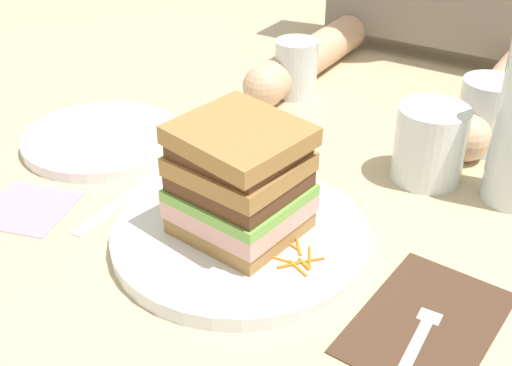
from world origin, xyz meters
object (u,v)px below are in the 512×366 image
napkin_dark (427,322)px  knife (131,193)px  side_plate (102,139)px  empty_tumbler_0 (296,68)px  empty_tumbler_1 (487,115)px  main_plate (241,235)px  juice_glass (429,148)px  sandwich (240,181)px  napkin_pink (28,208)px  fork (420,335)px

napkin_dark → knife: size_ratio=0.84×
knife → side_plate: size_ratio=0.97×
empty_tumbler_0 → empty_tumbler_1: bearing=-3.7°
empty_tumbler_0 → empty_tumbler_1: (0.29, -0.02, 0.00)m
empty_tumbler_0 → main_plate: bearing=-69.2°
main_plate → side_plate: bearing=162.9°
main_plate → juice_glass: juice_glass is taller
sandwich → napkin_dark: bearing=-3.4°
napkin_dark → empty_tumbler_0: empty_tumbler_0 is taller
napkin_dark → napkin_pink: 0.45m
main_plate → napkin_pink: main_plate is taller
main_plate → fork: (0.21, -0.03, -0.00)m
fork → juice_glass: juice_glass is taller
knife → napkin_pink: bearing=-132.8°
sandwich → napkin_pink: sandwich is taller
sandwich → napkin_dark: sandwich is taller
empty_tumbler_0 → side_plate: empty_tumbler_0 is taller
napkin_dark → juice_glass: size_ratio=1.82×
main_plate → napkin_pink: size_ratio=2.83×
sandwich → empty_tumbler_1: sandwich is taller
main_plate → juice_glass: bearing=62.7°
main_plate → napkin_pink: (-0.24, -0.08, -0.01)m
sandwich → empty_tumbler_0: 0.39m
empty_tumbler_0 → napkin_pink: size_ratio=0.91×
napkin_dark → juice_glass: juice_glass is taller
side_plate → napkin_pink: 0.16m
napkin_dark → knife: same height
juice_glass → fork: bearing=-71.1°
empty_tumbler_0 → fork: bearing=-49.0°
fork → empty_tumbler_0: bearing=131.0°
side_plate → juice_glass: bearing=20.1°
juice_glass → empty_tumbler_0: juice_glass is taller
sandwich → side_plate: sandwich is taller
main_plate → sandwich: 0.07m
knife → side_plate: (-0.12, 0.08, 0.01)m
sandwich → juice_glass: size_ratio=1.43×
juice_glass → main_plate: bearing=-117.3°
napkin_pink → napkin_dark: bearing=8.1°
napkin_dark → side_plate: 0.49m
side_plate → main_plate: bearing=-17.1°
empty_tumbler_0 → side_plate: 0.31m
main_plate → juice_glass: size_ratio=2.89×
knife → sandwich: bearing=-3.2°
napkin_dark → napkin_pink: same height
napkin_dark → side_plate: side_plate is taller
sandwich → empty_tumbler_0: size_ratio=1.55×
juice_glass → side_plate: 0.42m
main_plate → side_plate: main_plate is taller
napkin_dark → knife: 0.36m
empty_tumbler_1 → knife: bearing=-133.1°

